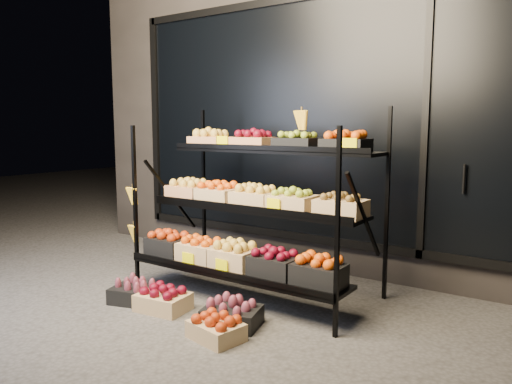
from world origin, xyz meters
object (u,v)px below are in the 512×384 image
Objects in this scene: floor_crate_midright at (216,327)px; floor_crate_midleft at (135,292)px; display_rack at (251,207)px; floor_crate_left at (163,299)px.

floor_crate_midleft is at bearing -179.20° from floor_crate_midright.
display_rack is 1.08m from floor_crate_left.
floor_crate_left is 1.05× the size of floor_crate_midright.
display_rack is 1.22m from floor_crate_midright.
display_rack reaches higher than floor_crate_midleft.
floor_crate_left is 0.33m from floor_crate_midleft.
floor_crate_left reaches higher than floor_crate_midleft.
display_rack is at bearing 30.70° from floor_crate_midleft.
floor_crate_midleft reaches higher than floor_crate_midright.
floor_crate_midleft is at bearing -132.24° from display_rack.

